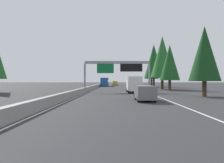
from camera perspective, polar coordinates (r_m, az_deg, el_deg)
name	(u,v)px	position (r m, az deg, el deg)	size (l,w,h in m)	color
ground_plane	(96,88)	(64.60, -4.07, -1.68)	(320.00, 320.00, 0.00)	#2D2D30
median_barrier	(100,85)	(84.54, -3.11, -0.89)	(180.00, 0.56, 0.90)	gray
shoulder_stripe_right	(133,87)	(74.59, 5.45, -1.40)	(160.00, 0.16, 0.01)	silver
shoulder_stripe_median	(99,87)	(74.55, -3.22, -1.40)	(160.00, 0.16, 0.01)	silver
sign_gantry_overhead	(118,67)	(43.06, 1.50, 3.57)	(0.50, 12.68, 5.93)	gray
minivan_mid_left	(145,92)	(25.49, 8.24, -2.72)	(5.00, 1.95, 1.69)	slate
box_truck_distant_a	(134,84)	(42.22, 5.47, -0.59)	(8.50, 2.40, 2.95)	white
bus_near_right	(105,82)	(84.02, -1.84, -0.03)	(11.50, 2.55, 3.10)	#1E4793
pickup_far_center	(115,83)	(92.00, 0.79, -0.49)	(5.60, 2.00, 1.86)	#AD931E
sedan_near_center	(115,84)	(104.27, 0.65, -0.52)	(4.40, 1.80, 1.47)	#AD931E
conifer_right_foreground	(204,54)	(34.25, 22.32, 6.51)	(4.35, 4.35, 9.88)	#4C3823
conifer_right_near	(170,63)	(52.34, 14.37, 4.65)	(4.52, 4.52, 10.26)	#4C3823
conifer_right_mid	(162,57)	(59.18, 12.58, 6.10)	(5.96, 5.96, 13.54)	#4C3823
conifer_right_far	(154,61)	(74.78, 10.51, 5.10)	(6.14, 6.14, 13.95)	#4C3823
conifer_right_distant	(152,66)	(87.90, 9.96, 3.86)	(5.54, 5.54, 12.60)	#4C3823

